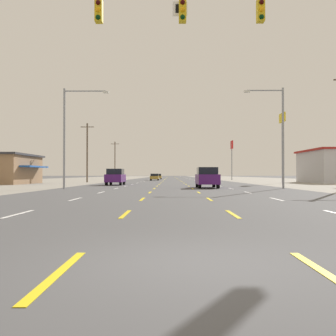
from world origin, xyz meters
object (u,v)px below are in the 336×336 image
Objects in this scene: suv_inner_right_nearest at (207,177)px; streetlight_right_row_0 at (279,130)px; suv_far_left_near at (116,177)px; streetlight_left_row_0 at (69,130)px; sedan_inner_left_mid at (155,177)px; pole_sign_right_row_1 at (282,130)px; pole_sign_right_row_2 at (232,150)px; sedan_inner_left_midfar at (158,176)px.

streetlight_right_row_0 reaches higher than suv_inner_right_nearest.
suv_far_left_near is at bearing 136.04° from suv_inner_right_nearest.
suv_far_left_near is 12.49m from streetlight_left_row_0.
sedan_inner_left_mid is at bearing 98.62° from suv_inner_right_nearest.
pole_sign_right_row_1 reaches higher than streetlight_right_row_0.
streetlight_right_row_0 is at bearing -12.87° from suv_inner_right_nearest.
suv_far_left_near is at bearing -116.80° from pole_sign_right_row_2.
sedan_inner_left_mid is 0.48× the size of streetlight_left_row_0.
sedan_inner_left_mid is at bearing -90.34° from sedan_inner_left_midfar.
pole_sign_right_row_2 is 52.72m from streetlight_right_row_0.
streetlight_right_row_0 is (-6.48, -21.22, -2.55)m from pole_sign_right_row_1.
sedan_inner_left_midfar is at bearing 137.58° from pole_sign_right_row_2.
sedan_inner_left_mid is 0.48× the size of streetlight_right_row_0.
streetlight_left_row_0 is at bearing -97.19° from sedan_inner_left_mid.
sedan_inner_left_mid is 19.28m from pole_sign_right_row_2.
streetlight_right_row_0 is at bearing 0.00° from streetlight_left_row_0.
suv_far_left_near is at bearing 145.87° from streetlight_right_row_0.
sedan_inner_left_mid is at bearing 127.29° from pole_sign_right_row_1.
pole_sign_right_row_1 is at bearing -85.50° from pole_sign_right_row_2.
streetlight_right_row_0 is (6.54, -1.49, 4.36)m from suv_inner_right_nearest.
suv_inner_right_nearest is at bearing -123.41° from pole_sign_right_row_1.
streetlight_left_row_0 is at bearing -103.40° from suv_far_left_near.
suv_far_left_near is at bearing -95.19° from sedan_inner_left_mid.
streetlight_right_row_0 reaches higher than sedan_inner_left_mid.
sedan_inner_left_midfar is 0.48× the size of streetlight_left_row_0.
suv_far_left_near is (-10.25, 9.88, 0.00)m from suv_inner_right_nearest.
suv_far_left_near is 0.47× the size of pole_sign_right_row_1.
sedan_inner_left_midfar is 68.86m from streetlight_left_row_0.
streetlight_right_row_0 is (16.78, -11.37, 4.36)m from suv_far_left_near.
pole_sign_right_row_1 reaches higher than suv_far_left_near.
suv_inner_right_nearest is 1.00× the size of suv_far_left_near.
streetlight_left_row_0 is (-5.99, -47.46, 4.67)m from sedan_inner_left_mid.
pole_sign_right_row_2 is (20.80, 41.17, 5.98)m from suv_far_left_near.
pole_sign_right_row_2 is (17.52, 5.08, 6.26)m from sedan_inner_left_mid.
pole_sign_right_row_1 is at bearing -52.71° from sedan_inner_left_mid.
sedan_inner_left_mid is at bearing 82.81° from streetlight_left_row_0.
sedan_inner_left_midfar is at bearing 112.81° from pole_sign_right_row_1.
streetlight_right_row_0 is at bearing -106.97° from pole_sign_right_row_1.
sedan_inner_left_midfar is 69.88m from streetlight_right_row_0.
sedan_inner_left_midfar is 0.43× the size of pole_sign_right_row_1.
streetlight_left_row_0 is at bearing -114.10° from pole_sign_right_row_2.
pole_sign_right_row_2 reaches higher than sedan_inner_left_mid.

